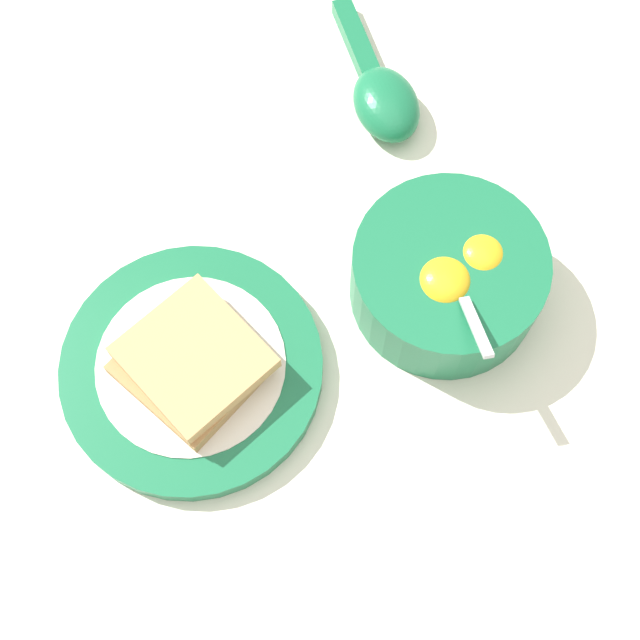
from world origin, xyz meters
TOP-DOWN VIEW (x-y plane):
  - ground_plane at (0.00, 0.00)m, footprint 3.00×3.00m
  - egg_bowl at (0.08, 0.03)m, footprint 0.14×0.15m
  - toast_plate at (-0.11, 0.05)m, footprint 0.18×0.18m
  - toast_sandwich at (-0.11, 0.05)m, footprint 0.11×0.11m
  - soup_spoon at (0.11, 0.20)m, footprint 0.06×0.15m

SIDE VIEW (x-z plane):
  - ground_plane at x=0.00m, z-range 0.00..0.00m
  - toast_plate at x=-0.11m, z-range 0.00..0.02m
  - soup_spoon at x=0.11m, z-range 0.00..0.03m
  - toast_sandwich at x=-0.11m, z-range 0.02..0.04m
  - egg_bowl at x=0.08m, z-range -0.01..0.07m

